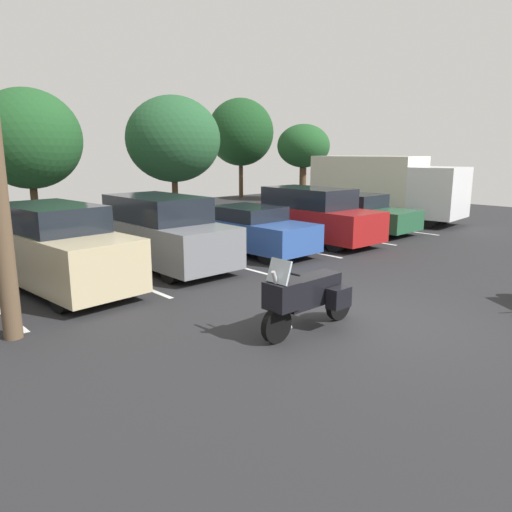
{
  "coord_description": "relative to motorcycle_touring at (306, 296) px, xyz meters",
  "views": [
    {
      "loc": [
        -7.45,
        -4.81,
        3.09
      ],
      "look_at": [
        -1.09,
        2.1,
        1.06
      ],
      "focal_mm": 33.85,
      "sensor_mm": 36.0,
      "label": 1
    }
  ],
  "objects": [
    {
      "name": "motorcycle_touring",
      "position": [
        0.0,
        0.0,
        0.0
      ],
      "size": [
        2.26,
        0.92,
        1.4
      ],
      "color": "black",
      "rests_on": "ground"
    },
    {
      "name": "tree_rear",
      "position": [
        17.45,
        15.8,
        2.78
      ],
      "size": [
        3.34,
        3.34,
        4.83
      ],
      "color": "#4C3823",
      "rests_on": "ground"
    },
    {
      "name": "car_champagne",
      "position": [
        -2.12,
        5.59,
        0.29
      ],
      "size": [
        2.12,
        4.61,
        1.93
      ],
      "color": "#C1B289",
      "rests_on": "ground"
    },
    {
      "name": "car_green",
      "position": [
        9.72,
        5.91,
        0.06
      ],
      "size": [
        2.02,
        4.49,
        1.48
      ],
      "color": "#235638",
      "rests_on": "ground"
    },
    {
      "name": "tree_center",
      "position": [
        7.6,
        15.63,
        3.05
      ],
      "size": [
        4.67,
        4.67,
        5.82
      ],
      "color": "#4C3823",
      "rests_on": "ground"
    },
    {
      "name": "tree_left",
      "position": [
        15.87,
        20.08,
        3.72
      ],
      "size": [
        4.43,
        4.43,
        6.62
      ],
      "color": "#4C3823",
      "rests_on": "ground"
    },
    {
      "name": "tree_right",
      "position": [
        1.4,
        17.73,
        2.99
      ],
      "size": [
        4.59,
        4.59,
        5.85
      ],
      "color": "#4C3823",
      "rests_on": "ground"
    },
    {
      "name": "parking_stripes",
      "position": [
        0.84,
        5.79,
        -0.66
      ],
      "size": [
        20.95,
        5.04,
        0.01
      ],
      "color": "silver",
      "rests_on": "ground"
    },
    {
      "name": "car_red",
      "position": [
        6.68,
        5.67,
        0.27
      ],
      "size": [
        1.99,
        4.92,
        1.88
      ],
      "color": "maroon",
      "rests_on": "ground"
    },
    {
      "name": "ground",
      "position": [
        1.39,
        -0.49,
        -0.71
      ],
      "size": [
        44.0,
        44.0,
        0.1
      ],
      "primitive_type": "cube",
      "color": "#262628"
    },
    {
      "name": "car_grey",
      "position": [
        0.83,
        6.04,
        0.29
      ],
      "size": [
        1.88,
        4.83,
        1.93
      ],
      "color": "slate",
      "rests_on": "ground"
    },
    {
      "name": "car_blue",
      "position": [
        3.85,
        5.69,
        0.06
      ],
      "size": [
        1.84,
        4.27,
        1.44
      ],
      "color": "#2D519E",
      "rests_on": "ground"
    },
    {
      "name": "box_truck",
      "position": [
        13.17,
        7.01,
        0.89
      ],
      "size": [
        3.08,
        6.93,
        2.9
      ],
      "color": "silver",
      "rests_on": "ground"
    }
  ]
}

